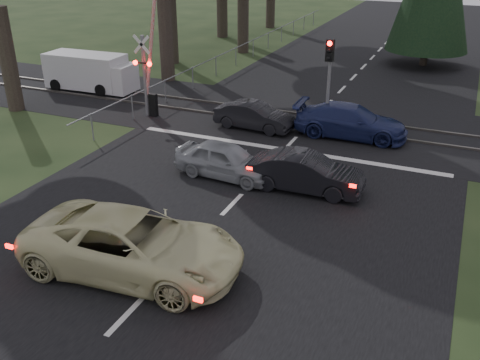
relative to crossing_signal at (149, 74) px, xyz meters
The scene contains 15 objects.
ground 12.37m from the crossing_signal, 53.38° to the right, with size 120.00×120.00×0.00m, color #203217.
road 7.56m from the crossing_signal, ahead, with size 14.00×100.00×0.01m, color black.
rail_corridor 7.88m from the crossing_signal, 16.92° to the left, with size 120.00×8.00×0.01m, color black.
stop_line 7.72m from the crossing_signal, 12.30° to the right, with size 13.00×0.35×0.00m, color silver.
rail_near 7.68m from the crossing_signal, 11.00° to the left, with size 120.00×0.12×0.10m, color #59544C.
rail_far 8.13m from the crossing_signal, 22.50° to the left, with size 120.00×0.12×0.10m, color #59544C.
crossing_signal is the anchor object (origin of this frame).
traffic_signal_center 8.36m from the crossing_signal, ahead, with size 0.32×0.48×4.10m.
fence_left 12.89m from the crossing_signal, 92.37° to the left, with size 0.10×36.00×1.20m, color slate, non-canonical shape.
cream_coupe 12.98m from the crossing_signal, 59.98° to the right, with size 2.65×5.75×1.60m, color beige.
dark_hatchback 10.42m from the crossing_signal, 27.83° to the right, with size 1.37×3.93×1.29m, color black.
silver_car 7.99m from the crossing_signal, 38.32° to the right, with size 1.51×3.74×1.28m, color gray.
blue_sedan 9.51m from the crossing_signal, ahead, with size 1.95×4.79×1.39m, color navy.
dark_car_far 5.40m from the crossing_signal, ahead, with size 1.25×3.59×1.18m, color black.
white_van 6.14m from the crossing_signal, 153.75° to the left, with size 5.12×2.11×1.98m.
Camera 1 is at (6.36, -11.06, 8.15)m, focal length 40.00 mm.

